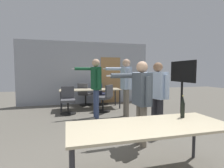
{
  "coord_description": "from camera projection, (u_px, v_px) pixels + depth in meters",
  "views": [
    {
      "loc": [
        -0.87,
        -1.5,
        1.43
      ],
      "look_at": [
        0.28,
        2.83,
        1.1
      ],
      "focal_mm": 28.0,
      "sensor_mm": 36.0,
      "label": 1
    }
  ],
  "objects": [
    {
      "name": "back_wall",
      "position": [
        87.0,
        73.0,
        7.68
      ],
      "size": [
        5.65,
        0.12,
        2.7
      ],
      "color": "#A3A8B2",
      "rests_on": "ground_plane"
    },
    {
      "name": "conference_table_near",
      "position": [
        150.0,
        129.0,
        2.25
      ],
      "size": [
        2.1,
        0.84,
        0.74
      ],
      "color": "#C6B793",
      "rests_on": "ground_plane"
    },
    {
      "name": "conference_table_far",
      "position": [
        90.0,
        91.0,
        6.66
      ],
      "size": [
        2.28,
        0.75,
        0.74
      ],
      "color": "#C6B793",
      "rests_on": "ground_plane"
    },
    {
      "name": "tv_screen",
      "position": [
        182.0,
        84.0,
        4.88
      ],
      "size": [
        0.44,
        1.04,
        1.72
      ],
      "rotation": [
        0.0,
        0.0,
        -1.57
      ],
      "color": "black",
      "rests_on": "ground_plane"
    },
    {
      "name": "person_far_watching",
      "position": [
        157.0,
        91.0,
        4.08
      ],
      "size": [
        0.87,
        0.65,
        1.63
      ],
      "rotation": [
        0.0,
        0.0,
        1.85
      ],
      "color": "#28282D",
      "rests_on": "ground_plane"
    },
    {
      "name": "person_near_casual",
      "position": [
        96.0,
        82.0,
        5.3
      ],
      "size": [
        0.85,
        0.56,
        1.8
      ],
      "rotation": [
        0.0,
        0.0,
        1.74
      ],
      "color": "#3D4C75",
      "rests_on": "ground_plane"
    },
    {
      "name": "person_right_polo",
      "position": [
        141.0,
        95.0,
        3.31
      ],
      "size": [
        0.76,
        0.6,
        1.62
      ],
      "rotation": [
        0.0,
        0.0,
        1.61
      ],
      "color": "slate",
      "rests_on": "ground_plane"
    },
    {
      "name": "person_left_plaid",
      "position": [
        126.0,
        82.0,
        5.43
      ],
      "size": [
        0.81,
        0.6,
        1.81
      ],
      "rotation": [
        0.0,
        0.0,
        1.57
      ],
      "color": "slate",
      "rests_on": "ground_plane"
    },
    {
      "name": "office_chair_side_rolled",
      "position": [
        105.0,
        99.0,
        6.11
      ],
      "size": [
        0.69,
        0.68,
        0.96
      ],
      "rotation": [
        0.0,
        0.0,
        0.81
      ],
      "color": "black",
      "rests_on": "ground_plane"
    },
    {
      "name": "office_chair_near_pushed",
      "position": [
        85.0,
        95.0,
        7.27
      ],
      "size": [
        0.66,
        0.68,
        0.94
      ],
      "rotation": [
        0.0,
        0.0,
        5.73
      ],
      "color": "black",
      "rests_on": "ground_plane"
    },
    {
      "name": "office_chair_far_left",
      "position": [
        68.0,
        101.0,
        5.9
      ],
      "size": [
        0.52,
        0.55,
        0.91
      ],
      "rotation": [
        0.0,
        0.0,
        3.15
      ],
      "color": "black",
      "rests_on": "ground_plane"
    },
    {
      "name": "office_chair_far_right",
      "position": [
        102.0,
        95.0,
        7.41
      ],
      "size": [
        0.68,
        0.65,
        0.93
      ],
      "rotation": [
        0.0,
        0.0,
        5.25
      ],
      "color": "black",
      "rests_on": "ground_plane"
    },
    {
      "name": "beer_bottle",
      "position": [
        183.0,
        107.0,
        2.58
      ],
      "size": [
        0.06,
        0.06,
        0.33
      ],
      "color": "black",
      "rests_on": "conference_table_near"
    }
  ]
}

